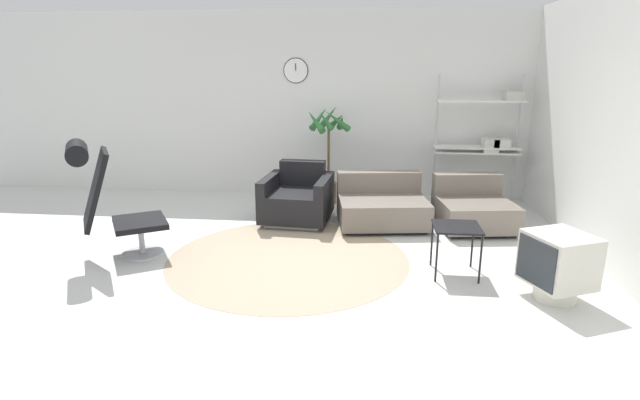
{
  "coord_description": "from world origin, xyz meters",
  "views": [
    {
      "loc": [
        0.69,
        -4.95,
        2.01
      ],
      "look_at": [
        0.14,
        0.37,
        0.55
      ],
      "focal_mm": 28.0,
      "sensor_mm": 36.0,
      "label": 1
    }
  ],
  "objects_px": {
    "couch_second": "(473,210)",
    "potted_plant": "(329,150)",
    "armchair_red": "(298,200)",
    "couch_low": "(382,207)",
    "side_table": "(457,231)",
    "shelf_unit": "(488,132)",
    "lounge_chair": "(105,191)",
    "crt_television": "(558,264)"
  },
  "relations": [
    {
      "from": "armchair_red",
      "to": "couch_second",
      "type": "xyz_separation_m",
      "value": [
        2.25,
        -0.07,
        -0.05
      ]
    },
    {
      "from": "lounge_chair",
      "to": "shelf_unit",
      "type": "height_order",
      "value": "shelf_unit"
    },
    {
      "from": "couch_second",
      "to": "side_table",
      "type": "bearing_deg",
      "value": 65.27
    },
    {
      "from": "couch_second",
      "to": "shelf_unit",
      "type": "xyz_separation_m",
      "value": [
        0.36,
        1.18,
        0.83
      ]
    },
    {
      "from": "crt_television",
      "to": "potted_plant",
      "type": "xyz_separation_m",
      "value": [
        -2.26,
        2.98,
        0.46
      ]
    },
    {
      "from": "couch_low",
      "to": "armchair_red",
      "type": "bearing_deg",
      "value": -11.25
    },
    {
      "from": "lounge_chair",
      "to": "crt_television",
      "type": "height_order",
      "value": "lounge_chair"
    },
    {
      "from": "side_table",
      "to": "shelf_unit",
      "type": "height_order",
      "value": "shelf_unit"
    },
    {
      "from": "armchair_red",
      "to": "couch_second",
      "type": "distance_m",
      "value": 2.25
    },
    {
      "from": "crt_television",
      "to": "potted_plant",
      "type": "distance_m",
      "value": 3.77
    },
    {
      "from": "couch_low",
      "to": "potted_plant",
      "type": "bearing_deg",
      "value": -59.63
    },
    {
      "from": "lounge_chair",
      "to": "couch_second",
      "type": "bearing_deg",
      "value": 78.92
    },
    {
      "from": "lounge_chair",
      "to": "side_table",
      "type": "distance_m",
      "value": 3.57
    },
    {
      "from": "crt_television",
      "to": "shelf_unit",
      "type": "relative_size",
      "value": 0.35
    },
    {
      "from": "couch_low",
      "to": "potted_plant",
      "type": "height_order",
      "value": "potted_plant"
    },
    {
      "from": "couch_second",
      "to": "potted_plant",
      "type": "relative_size",
      "value": 0.7
    },
    {
      "from": "couch_second",
      "to": "crt_television",
      "type": "relative_size",
      "value": 1.56
    },
    {
      "from": "couch_low",
      "to": "shelf_unit",
      "type": "xyz_separation_m",
      "value": [
        1.51,
        1.18,
        0.83
      ]
    },
    {
      "from": "lounge_chair",
      "to": "armchair_red",
      "type": "xyz_separation_m",
      "value": [
        1.77,
        1.55,
        -0.46
      ]
    },
    {
      "from": "shelf_unit",
      "to": "couch_low",
      "type": "bearing_deg",
      "value": -142.02
    },
    {
      "from": "shelf_unit",
      "to": "crt_television",
      "type": "bearing_deg",
      "value": -90.49
    },
    {
      "from": "armchair_red",
      "to": "side_table",
      "type": "height_order",
      "value": "armchair_red"
    },
    {
      "from": "lounge_chair",
      "to": "couch_low",
      "type": "bearing_deg",
      "value": 86.04
    },
    {
      "from": "lounge_chair",
      "to": "shelf_unit",
      "type": "bearing_deg",
      "value": 89.97
    },
    {
      "from": "couch_second",
      "to": "crt_television",
      "type": "height_order",
      "value": "couch_second"
    },
    {
      "from": "armchair_red",
      "to": "shelf_unit",
      "type": "distance_m",
      "value": 2.95
    },
    {
      "from": "couch_second",
      "to": "lounge_chair",
      "type": "bearing_deg",
      "value": 12.37
    },
    {
      "from": "side_table",
      "to": "armchair_red",
      "type": "bearing_deg",
      "value": 138.48
    },
    {
      "from": "side_table",
      "to": "potted_plant",
      "type": "bearing_deg",
      "value": 120.33
    },
    {
      "from": "couch_second",
      "to": "armchair_red",
      "type": "bearing_deg",
      "value": -9.62
    },
    {
      "from": "crt_television",
      "to": "couch_low",
      "type": "bearing_deg",
      "value": 12.94
    },
    {
      "from": "couch_second",
      "to": "shelf_unit",
      "type": "distance_m",
      "value": 1.49
    },
    {
      "from": "crt_television",
      "to": "side_table",
      "type": "bearing_deg",
      "value": 35.6
    },
    {
      "from": "armchair_red",
      "to": "potted_plant",
      "type": "height_order",
      "value": "potted_plant"
    },
    {
      "from": "armchair_red",
      "to": "side_table",
      "type": "xyz_separation_m",
      "value": [
        1.79,
        -1.59,
        0.16
      ]
    },
    {
      "from": "side_table",
      "to": "potted_plant",
      "type": "relative_size",
      "value": 0.34
    },
    {
      "from": "armchair_red",
      "to": "couch_second",
      "type": "height_order",
      "value": "armchair_red"
    },
    {
      "from": "couch_low",
      "to": "crt_television",
      "type": "bearing_deg",
      "value": 118.72
    },
    {
      "from": "armchair_red",
      "to": "shelf_unit",
      "type": "relative_size",
      "value": 0.51
    },
    {
      "from": "couch_low",
      "to": "couch_second",
      "type": "relative_size",
      "value": 1.19
    },
    {
      "from": "armchair_red",
      "to": "couch_low",
      "type": "xyz_separation_m",
      "value": [
        1.1,
        -0.06,
        -0.05
      ]
    },
    {
      "from": "shelf_unit",
      "to": "side_table",
      "type": "bearing_deg",
      "value": -106.92
    }
  ]
}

